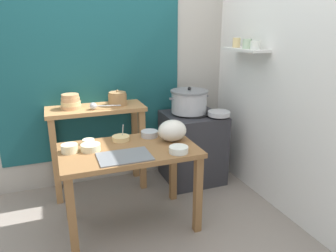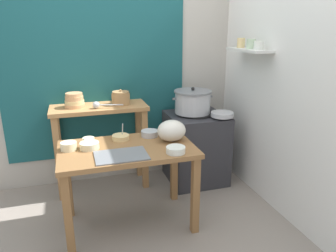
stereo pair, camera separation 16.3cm
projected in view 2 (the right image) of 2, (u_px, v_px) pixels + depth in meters
The scene contains 19 objects.
ground_plane at pixel (133, 227), 2.74m from camera, with size 9.00×9.00×0.00m, color gray.
wall_back at pixel (117, 62), 3.37m from camera, with size 4.40×0.12×2.60m.
wall_right at pixel (273, 68), 2.92m from camera, with size 0.30×3.20×2.60m.
prep_table at pixel (128, 160), 2.62m from camera, with size 1.10×0.66×0.72m.
back_shelf_table at pixel (100, 127), 3.25m from camera, with size 0.96×0.40×0.90m.
stove_block at pixel (196, 147), 3.50m from camera, with size 0.60×0.61×0.78m.
steamer_pot at pixel (193, 102), 3.35m from camera, with size 0.45×0.40×0.28m.
clay_pot at pixel (121, 98), 3.22m from camera, with size 0.18×0.18×0.16m.
bowl_stack_enamel at pixel (74, 101), 3.11m from camera, with size 0.20×0.20×0.14m.
ladle at pixel (97, 105), 3.07m from camera, with size 0.29×0.10×0.07m.
serving_tray at pixel (121, 155), 2.41m from camera, with size 0.40×0.28×0.01m, color slate.
plastic_bag at pixel (172, 131), 2.71m from camera, with size 0.25×0.22×0.18m, color silver.
wide_pan at pixel (222, 114), 3.24m from camera, with size 0.23×0.23×0.05m, color #B7BABF.
prep_bowl_0 at pixel (69, 146), 2.52m from camera, with size 0.13×0.13×0.07m.
prep_bowl_1 at pixel (121, 137), 2.76m from camera, with size 0.15×0.15×0.15m.
prep_bowl_2 at pixel (88, 140), 2.70m from camera, with size 0.10×0.10×0.04m.
prep_bowl_3 at pixel (150, 133), 2.84m from camera, with size 0.15×0.15×0.05m.
prep_bowl_4 at pixel (176, 150), 2.47m from camera, with size 0.15×0.15×0.05m.
prep_bowl_5 at pixel (89, 145), 2.55m from camera, with size 0.16×0.16×0.05m.
Camera 2 is at (-0.40, -2.33, 1.67)m, focal length 33.76 mm.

